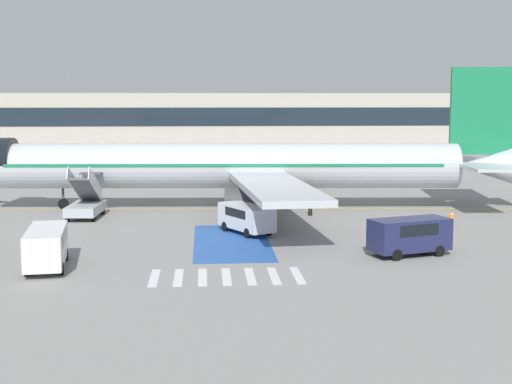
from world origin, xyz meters
The scene contains 20 objects.
ground_plane centered at (0.00, 0.00, 0.00)m, with size 600.00×600.00×0.00m, color gray.
apron_leadline_yellow centered at (1.64, -1.00, 0.00)m, with size 0.20×81.63×0.01m, color gold.
apron_stand_patch_blue centered at (1.64, -14.76, 0.00)m, with size 4.70×11.97×0.01m, color #2856A8.
apron_walkway_bar_0 centered at (-2.56, -23.60, 0.00)m, with size 0.44×3.60×0.01m, color silver.
apron_walkway_bar_1 centered at (-1.36, -23.60, 0.00)m, with size 0.44×3.60×0.01m, color silver.
apron_walkway_bar_2 centered at (-0.16, -23.60, 0.00)m, with size 0.44×3.60×0.01m, color silver.
apron_walkway_bar_3 centered at (1.04, -23.60, 0.00)m, with size 0.44×3.60×0.01m, color silver.
apron_walkway_bar_4 centered at (2.24, -23.60, 0.00)m, with size 0.44×3.60×0.01m, color silver.
apron_walkway_bar_5 centered at (3.44, -23.60, 0.00)m, with size 0.44×3.60×0.01m, color silver.
apron_walkway_bar_6 centered at (4.64, -23.60, 0.00)m, with size 0.44×3.60×0.01m, color silver.
airliner centered at (2.39, -1.04, 3.47)m, with size 47.19×36.72×11.43m.
boarding_stairs_forward centered at (-8.97, -4.69, 0.99)m, with size 2.50×5.34×4.04m.
fuel_tanker centered at (7.08, 26.02, 1.78)m, with size 3.28×9.74×3.52m.
service_van_1 centered at (2.74, -11.94, 1.14)m, with size 3.75×4.94×1.88m.
service_van_2 centered at (11.60, -19.41, 1.27)m, with size 4.93×3.22×2.12m.
service_van_3 centered at (-8.35, -21.01, 1.26)m, with size 2.51×5.62×2.09m.
ground_crew_0 centered at (8.05, -5.05, 0.98)m, with size 0.44×0.25×1.70m.
ground_crew_1 centered at (4.57, -7.12, 0.92)m, with size 0.49×0.40×1.62m.
traffic_cone_0 centered at (18.51, -6.89, 0.29)m, with size 0.53×0.53×0.58m.
terminal_building centered at (-6.13, 87.06, 5.09)m, with size 133.13×12.10×10.18m.
Camera 1 is at (-0.02, -58.50, 8.79)m, focal length 50.00 mm.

